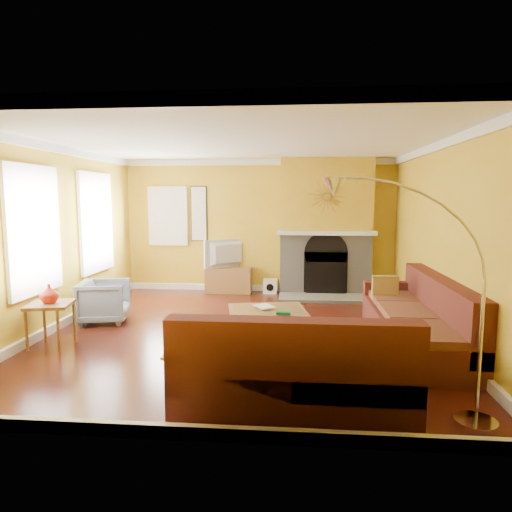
# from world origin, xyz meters

# --- Properties ---
(floor) EXTENTS (5.50, 6.00, 0.02)m
(floor) POSITION_xyz_m (0.00, 0.00, -0.01)
(floor) COLOR #531C11
(floor) RESTS_ON ground
(ceiling) EXTENTS (5.50, 6.00, 0.02)m
(ceiling) POSITION_xyz_m (0.00, 0.00, 2.71)
(ceiling) COLOR white
(ceiling) RESTS_ON ground
(wall_back) EXTENTS (5.50, 0.02, 2.70)m
(wall_back) POSITION_xyz_m (0.00, 3.01, 1.35)
(wall_back) COLOR gold
(wall_back) RESTS_ON ground
(wall_front) EXTENTS (5.50, 0.02, 2.70)m
(wall_front) POSITION_xyz_m (0.00, -3.01, 1.35)
(wall_front) COLOR gold
(wall_front) RESTS_ON ground
(wall_left) EXTENTS (0.02, 6.00, 2.70)m
(wall_left) POSITION_xyz_m (-2.76, 0.00, 1.35)
(wall_left) COLOR gold
(wall_left) RESTS_ON ground
(wall_right) EXTENTS (0.02, 6.00, 2.70)m
(wall_right) POSITION_xyz_m (2.76, 0.00, 1.35)
(wall_right) COLOR gold
(wall_right) RESTS_ON ground
(baseboard) EXTENTS (5.50, 6.00, 0.12)m
(baseboard) POSITION_xyz_m (0.00, 0.00, 0.06)
(baseboard) COLOR white
(baseboard) RESTS_ON floor
(crown_molding) EXTENTS (5.50, 6.00, 0.12)m
(crown_molding) POSITION_xyz_m (0.00, 0.00, 2.64)
(crown_molding) COLOR white
(crown_molding) RESTS_ON ceiling
(window_left_near) EXTENTS (0.06, 1.22, 1.72)m
(window_left_near) POSITION_xyz_m (-2.72, 1.30, 1.50)
(window_left_near) COLOR white
(window_left_near) RESTS_ON wall_left
(window_left_far) EXTENTS (0.06, 1.22, 1.72)m
(window_left_far) POSITION_xyz_m (-2.72, -0.60, 1.50)
(window_left_far) COLOR white
(window_left_far) RESTS_ON wall_left
(window_back) EXTENTS (0.82, 0.06, 1.22)m
(window_back) POSITION_xyz_m (-1.90, 2.96, 1.55)
(window_back) COLOR white
(window_back) RESTS_ON wall_back
(wall_art) EXTENTS (0.34, 0.04, 1.14)m
(wall_art) POSITION_xyz_m (-1.25, 2.97, 1.60)
(wall_art) COLOR white
(wall_art) RESTS_ON wall_back
(fireplace) EXTENTS (1.80, 0.40, 2.70)m
(fireplace) POSITION_xyz_m (1.35, 2.80, 1.35)
(fireplace) COLOR gray
(fireplace) RESTS_ON floor
(mantel) EXTENTS (1.92, 0.22, 0.08)m
(mantel) POSITION_xyz_m (1.35, 2.56, 1.25)
(mantel) COLOR white
(mantel) RESTS_ON fireplace
(hearth) EXTENTS (1.80, 0.70, 0.06)m
(hearth) POSITION_xyz_m (1.35, 2.25, 0.03)
(hearth) COLOR gray
(hearth) RESTS_ON floor
(sunburst) EXTENTS (0.70, 0.04, 0.70)m
(sunburst) POSITION_xyz_m (1.35, 2.57, 1.95)
(sunburst) COLOR olive
(sunburst) RESTS_ON fireplace
(rug) EXTENTS (2.40, 1.80, 0.02)m
(rug) POSITION_xyz_m (0.35, -0.30, 0.01)
(rug) COLOR beige
(rug) RESTS_ON floor
(sectional_sofa) EXTENTS (3.10, 3.70, 0.90)m
(sectional_sofa) POSITION_xyz_m (1.20, -0.85, 0.45)
(sectional_sofa) COLOR #54211B
(sectional_sofa) RESTS_ON floor
(coffee_table) EXTENTS (1.21, 1.21, 0.41)m
(coffee_table) POSITION_xyz_m (0.40, -0.35, 0.21)
(coffee_table) COLOR white
(coffee_table) RESTS_ON floor
(media_console) EXTENTS (0.93, 0.42, 0.51)m
(media_console) POSITION_xyz_m (-0.60, 2.75, 0.25)
(media_console) COLOR olive
(media_console) RESTS_ON floor
(tv) EXTENTS (0.86, 0.73, 0.58)m
(tv) POSITION_xyz_m (-0.60, 2.75, 0.80)
(tv) COLOR black
(tv) RESTS_ON media_console
(subwoofer) EXTENTS (0.28, 0.28, 0.28)m
(subwoofer) POSITION_xyz_m (0.25, 2.78, 0.14)
(subwoofer) COLOR white
(subwoofer) RESTS_ON floor
(armchair) EXTENTS (0.85, 0.83, 0.66)m
(armchair) POSITION_xyz_m (-2.20, 0.35, 0.33)
(armchair) COLOR gray
(armchair) RESTS_ON floor
(side_table) EXTENTS (0.62, 0.62, 0.58)m
(side_table) POSITION_xyz_m (-2.40, -0.85, 0.29)
(side_table) COLOR olive
(side_table) RESTS_ON floor
(vase) EXTENTS (0.25, 0.25, 0.25)m
(vase) POSITION_xyz_m (-2.40, -0.85, 0.70)
(vase) COLOR red
(vase) RESTS_ON side_table
(book) EXTENTS (0.34, 0.36, 0.03)m
(book) POSITION_xyz_m (0.24, -0.25, 0.43)
(book) COLOR white
(book) RESTS_ON coffee_table
(arc_lamp) EXTENTS (1.33, 0.36, 2.08)m
(arc_lamp) POSITION_xyz_m (1.74, -2.55, 1.04)
(arc_lamp) COLOR silver
(arc_lamp) RESTS_ON floor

